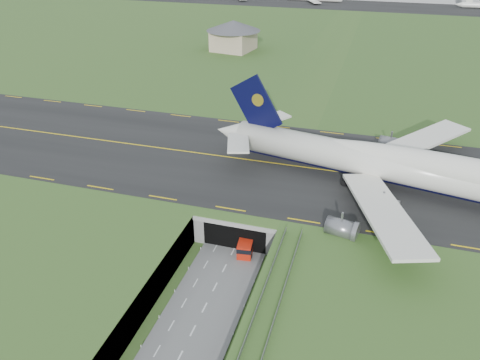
% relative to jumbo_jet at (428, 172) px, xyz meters
% --- Properties ---
extents(ground, '(900.00, 900.00, 0.00)m').
position_rel_jumbo_jet_xyz_m(ground, '(-33.09, -27.72, -11.44)').
color(ground, '#305522').
rests_on(ground, ground).
extents(airfield_deck, '(800.00, 800.00, 6.00)m').
position_rel_jumbo_jet_xyz_m(airfield_deck, '(-33.09, -27.72, -8.44)').
color(airfield_deck, gray).
rests_on(airfield_deck, ground).
extents(trench_road, '(12.00, 75.00, 0.20)m').
position_rel_jumbo_jet_xyz_m(trench_road, '(-33.09, -35.22, -11.34)').
color(trench_road, slate).
rests_on(trench_road, ground).
extents(taxiway, '(800.00, 44.00, 0.18)m').
position_rel_jumbo_jet_xyz_m(taxiway, '(-33.09, 5.28, -5.35)').
color(taxiway, black).
rests_on(taxiway, airfield_deck).
extents(tunnel_portal, '(17.00, 22.30, 6.00)m').
position_rel_jumbo_jet_xyz_m(tunnel_portal, '(-33.09, -11.01, -8.10)').
color(tunnel_portal, gray).
rests_on(tunnel_portal, ground).
extents(guideway, '(3.00, 53.00, 7.05)m').
position_rel_jumbo_jet_xyz_m(guideway, '(-22.09, -46.83, -6.11)').
color(guideway, '#A8A8A3').
rests_on(guideway, ground).
extents(jumbo_jet, '(94.23, 59.95, 20.20)m').
position_rel_jumbo_jet_xyz_m(jumbo_jet, '(0.00, 0.00, 0.00)').
color(jumbo_jet, white).
rests_on(jumbo_jet, ground).
extents(shuttle_tram, '(3.46, 7.24, 2.86)m').
position_rel_jumbo_jet_xyz_m(shuttle_tram, '(-30.86, -19.32, -9.86)').
color(shuttle_tram, red).
rests_on(shuttle_tram, ground).
extents(service_building, '(25.62, 25.62, 12.20)m').
position_rel_jumbo_jet_xyz_m(service_building, '(-71.74, 103.22, 1.79)').
color(service_building, tan).
rests_on(service_building, ground).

